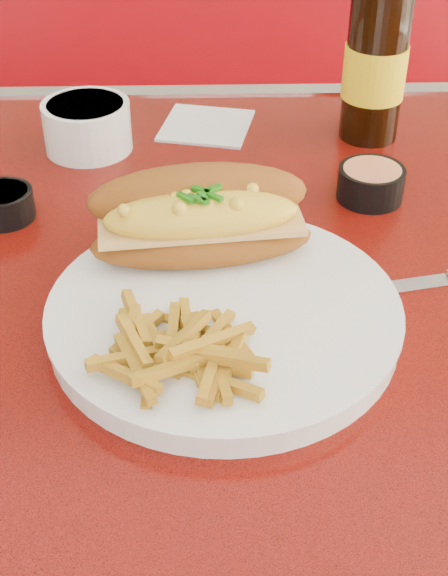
{
  "coord_description": "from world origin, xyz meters",
  "views": [
    {
      "loc": [
        -0.0,
        -0.6,
        1.2
      ],
      "look_at": [
        0.01,
        -0.09,
        0.81
      ],
      "focal_mm": 50.0,
      "sensor_mm": 36.0,
      "label": 1
    }
  ],
  "objects_px": {
    "diner_table": "(213,393)",
    "beer_bottle": "(377,49)",
    "dinner_plate": "(224,315)",
    "sauce_cup_left": "(3,203)",
    "fork": "(208,263)",
    "sauce_cup_right": "(371,182)",
    "gravy_ramekin": "(87,125)",
    "booth_bench_far": "(208,230)",
    "mac_hoagie": "(200,218)",
    "knife": "(439,281)"
  },
  "relations": [
    {
      "from": "gravy_ramekin",
      "to": "sauce_cup_right",
      "type": "height_order",
      "value": "gravy_ramekin"
    },
    {
      "from": "sauce_cup_left",
      "to": "booth_bench_far",
      "type": "bearing_deg",
      "value": 74.03
    },
    {
      "from": "diner_table",
      "to": "sauce_cup_right",
      "type": "relative_size",
      "value": 15.61
    },
    {
      "from": "booth_bench_far",
      "to": "mac_hoagie",
      "type": "distance_m",
      "value": 0.98
    },
    {
      "from": "sauce_cup_left",
      "to": "gravy_ramekin",
      "type": "bearing_deg",
      "value": 65.37
    },
    {
      "from": "mac_hoagie",
      "to": "beer_bottle",
      "type": "bearing_deg",
      "value": 47.66
    },
    {
      "from": "dinner_plate",
      "to": "sauce_cup_right",
      "type": "xyz_separation_m",
      "value": [
        0.16,
        0.21,
        0.01
      ]
    },
    {
      "from": "fork",
      "to": "sauce_cup_left",
      "type": "relative_size",
      "value": 1.74
    },
    {
      "from": "fork",
      "to": "sauce_cup_left",
      "type": "height_order",
      "value": "sauce_cup_left"
    },
    {
      "from": "diner_table",
      "to": "beer_bottle",
      "type": "xyz_separation_m",
      "value": [
        0.19,
        0.26,
        0.27
      ]
    },
    {
      "from": "sauce_cup_left",
      "to": "knife",
      "type": "bearing_deg",
      "value": -16.6
    },
    {
      "from": "booth_bench_far",
      "to": "mac_hoagie",
      "type": "xyz_separation_m",
      "value": [
        -0.01,
        -0.82,
        0.54
      ]
    },
    {
      "from": "diner_table",
      "to": "sauce_cup_right",
      "type": "distance_m",
      "value": 0.27
    },
    {
      "from": "mac_hoagie",
      "to": "sauce_cup_left",
      "type": "xyz_separation_m",
      "value": [
        -0.2,
        0.1,
        -0.04
      ]
    },
    {
      "from": "fork",
      "to": "gravy_ramekin",
      "type": "bearing_deg",
      "value": 5.2
    },
    {
      "from": "sauce_cup_right",
      "to": "beer_bottle",
      "type": "xyz_separation_m",
      "value": [
        0.02,
        0.15,
        0.09
      ]
    },
    {
      "from": "gravy_ramekin",
      "to": "sauce_cup_left",
      "type": "height_order",
      "value": "gravy_ramekin"
    },
    {
      "from": "sauce_cup_right",
      "to": "beer_bottle",
      "type": "height_order",
      "value": "beer_bottle"
    },
    {
      "from": "sauce_cup_left",
      "to": "knife",
      "type": "distance_m",
      "value": 0.43
    },
    {
      "from": "booth_bench_far",
      "to": "sauce_cup_right",
      "type": "height_order",
      "value": "booth_bench_far"
    },
    {
      "from": "fork",
      "to": "sauce_cup_right",
      "type": "bearing_deg",
      "value": -71.96
    },
    {
      "from": "diner_table",
      "to": "fork",
      "type": "bearing_deg",
      "value": -96.84
    },
    {
      "from": "booth_bench_far",
      "to": "sauce_cup_left",
      "type": "bearing_deg",
      "value": -105.97
    },
    {
      "from": "mac_hoagie",
      "to": "beer_bottle",
      "type": "relative_size",
      "value": 0.73
    },
    {
      "from": "mac_hoagie",
      "to": "beer_bottle",
      "type": "xyz_separation_m",
      "value": [
        0.2,
        0.27,
        0.05
      ]
    },
    {
      "from": "sauce_cup_left",
      "to": "fork",
      "type": "bearing_deg",
      "value": -29.28
    },
    {
      "from": "fork",
      "to": "booth_bench_far",
      "type": "bearing_deg",
      "value": -22.16
    },
    {
      "from": "gravy_ramekin",
      "to": "diner_table",
      "type": "bearing_deg",
      "value": -60.23
    },
    {
      "from": "sauce_cup_right",
      "to": "knife",
      "type": "height_order",
      "value": "sauce_cup_right"
    },
    {
      "from": "dinner_plate",
      "to": "beer_bottle",
      "type": "xyz_separation_m",
      "value": [
        0.18,
        0.35,
        0.09
      ]
    },
    {
      "from": "dinner_plate",
      "to": "beer_bottle",
      "type": "distance_m",
      "value": 0.41
    },
    {
      "from": "sauce_cup_left",
      "to": "sauce_cup_right",
      "type": "relative_size",
      "value": 0.89
    },
    {
      "from": "dinner_plate",
      "to": "fork",
      "type": "xyz_separation_m",
      "value": [
        -0.01,
        0.06,
        0.01
      ]
    },
    {
      "from": "dinner_plate",
      "to": "sauce_cup_left",
      "type": "relative_size",
      "value": 4.18
    },
    {
      "from": "dinner_plate",
      "to": "gravy_ramekin",
      "type": "bearing_deg",
      "value": 114.29
    },
    {
      "from": "diner_table",
      "to": "knife",
      "type": "distance_m",
      "value": 0.26
    },
    {
      "from": "gravy_ramekin",
      "to": "sauce_cup_right",
      "type": "bearing_deg",
      "value": -21.59
    },
    {
      "from": "dinner_plate",
      "to": "knife",
      "type": "relative_size",
      "value": 1.31
    },
    {
      "from": "mac_hoagie",
      "to": "knife",
      "type": "xyz_separation_m",
      "value": [
        0.21,
        -0.02,
        -0.05
      ]
    },
    {
      "from": "gravy_ramekin",
      "to": "sauce_cup_right",
      "type": "xyz_separation_m",
      "value": [
        0.3,
        -0.12,
        -0.01
      ]
    },
    {
      "from": "sauce_cup_right",
      "to": "booth_bench_far",
      "type": "bearing_deg",
      "value": 103.59
    },
    {
      "from": "fork",
      "to": "sauce_cup_right",
      "type": "distance_m",
      "value": 0.22
    },
    {
      "from": "fork",
      "to": "sauce_cup_right",
      "type": "height_order",
      "value": "sauce_cup_right"
    },
    {
      "from": "booth_bench_far",
      "to": "dinner_plate",
      "type": "height_order",
      "value": "booth_bench_far"
    },
    {
      "from": "diner_table",
      "to": "beer_bottle",
      "type": "height_order",
      "value": "beer_bottle"
    },
    {
      "from": "booth_bench_far",
      "to": "sauce_cup_left",
      "type": "relative_size",
      "value": 17.1
    },
    {
      "from": "dinner_plate",
      "to": "sauce_cup_right",
      "type": "distance_m",
      "value": 0.26
    },
    {
      "from": "dinner_plate",
      "to": "gravy_ramekin",
      "type": "height_order",
      "value": "gravy_ramekin"
    },
    {
      "from": "booth_bench_far",
      "to": "knife",
      "type": "height_order",
      "value": "booth_bench_far"
    },
    {
      "from": "sauce_cup_left",
      "to": "sauce_cup_right",
      "type": "height_order",
      "value": "sauce_cup_right"
    }
  ]
}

